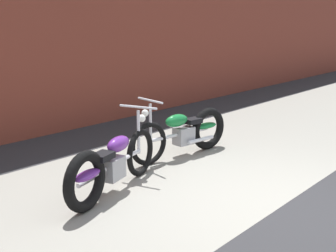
% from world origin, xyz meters
% --- Properties ---
extents(ground_plane, '(80.00, 80.00, 0.00)m').
position_xyz_m(ground_plane, '(0.00, 0.00, 0.00)').
color(ground_plane, '#2D2D30').
extents(sidewalk_slab, '(36.00, 3.50, 0.01)m').
position_xyz_m(sidewalk_slab, '(0.00, 1.75, 0.00)').
color(sidewalk_slab, gray).
rests_on(sidewalk_slab, ground).
extents(brick_building_wall, '(36.00, 0.50, 4.76)m').
position_xyz_m(brick_building_wall, '(0.00, 5.20, 2.38)').
color(brick_building_wall, brown).
rests_on(brick_building_wall, ground).
extents(motorcycle_purple, '(1.95, 0.81, 1.03)m').
position_xyz_m(motorcycle_purple, '(-1.14, 1.79, 0.40)').
color(motorcycle_purple, black).
rests_on(motorcycle_purple, ground).
extents(motorcycle_green, '(2.00, 0.62, 1.03)m').
position_xyz_m(motorcycle_green, '(0.83, 2.13, 0.40)').
color(motorcycle_green, black).
rests_on(motorcycle_green, ground).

